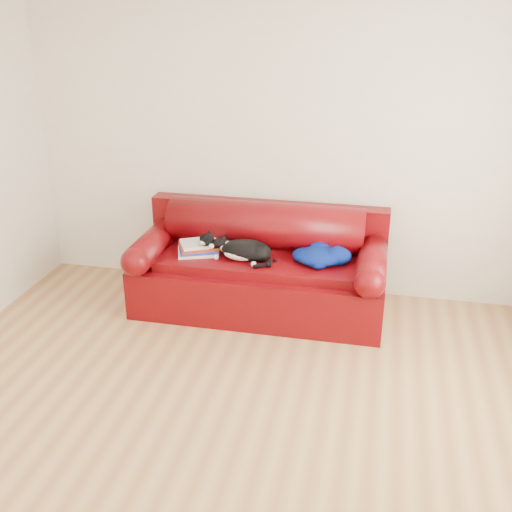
{
  "coord_description": "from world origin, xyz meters",
  "views": [
    {
      "loc": [
        0.88,
        -3.03,
        2.49
      ],
      "look_at": [
        -0.07,
        1.35,
        0.55
      ],
      "focal_mm": 42.0,
      "sensor_mm": 36.0,
      "label": 1
    }
  ],
  "objects": [
    {
      "name": "room_shell",
      "position": [
        0.12,
        0.02,
        1.67
      ],
      "size": [
        4.52,
        4.02,
        2.61
      ],
      "color": "beige",
      "rests_on": "ground"
    },
    {
      "name": "book_stack",
      "position": [
        -0.59,
        1.44,
        0.55
      ],
      "size": [
        0.4,
        0.35,
        0.1
      ],
      "rotation": [
        0.0,
        0.0,
        0.42
      ],
      "color": "beige",
      "rests_on": "sofa_base"
    },
    {
      "name": "cat",
      "position": [
        -0.17,
        1.38,
        0.58
      ],
      "size": [
        0.58,
        0.32,
        0.22
      ],
      "rotation": [
        0.0,
        0.0,
        -0.24
      ],
      "color": "black",
      "rests_on": "sofa_base"
    },
    {
      "name": "ground",
      "position": [
        0.0,
        0.0,
        0.0
      ],
      "size": [
        4.5,
        4.5,
        0.0
      ],
      "primitive_type": "plane",
      "color": "olive",
      "rests_on": "ground"
    },
    {
      "name": "sofa_base",
      "position": [
        -0.07,
        1.49,
        0.24
      ],
      "size": [
        2.1,
        0.9,
        0.5
      ],
      "color": "#380207",
      "rests_on": "ground"
    },
    {
      "name": "blanket",
      "position": [
        0.44,
        1.46,
        0.56
      ],
      "size": [
        0.56,
        0.47,
        0.14
      ],
      "rotation": [
        0.0,
        0.0,
        0.41
      ],
      "color": "#02054A",
      "rests_on": "sofa_base"
    },
    {
      "name": "sofa_back",
      "position": [
        -0.07,
        1.74,
        0.54
      ],
      "size": [
        2.1,
        1.01,
        0.88
      ],
      "color": "#380207",
      "rests_on": "ground"
    }
  ]
}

